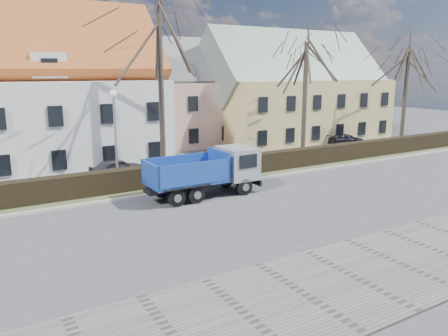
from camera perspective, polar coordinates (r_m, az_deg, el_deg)
ground at (r=23.15m, az=5.02°, el=-4.75°), size 120.00×120.00×0.00m
sidewalk_near at (r=17.41m, az=21.83°, el=-11.52°), size 80.00×5.00×0.08m
curb_far at (r=26.86m, az=-0.69°, el=-2.12°), size 80.00×0.30×0.12m
grass_strip at (r=28.21m, az=-2.31°, el=-1.42°), size 80.00×3.00×0.10m
hedge at (r=27.90m, az=-2.12°, el=-0.31°), size 60.00×0.90×1.30m
building_pink at (r=41.63m, az=-6.57°, el=8.56°), size 10.80×8.80×8.00m
building_yellow at (r=45.43m, az=9.17°, el=9.13°), size 18.80×10.80×8.50m
tree_1 at (r=28.60m, az=-8.26°, el=11.36°), size 9.20×9.20×12.65m
tree_2 at (r=35.01m, az=10.54°, el=10.14°), size 8.00×8.00×11.00m
tree_3 at (r=43.83m, az=22.63°, el=9.49°), size 7.60×7.60×10.45m
dump_truck at (r=24.16m, az=-3.18°, el=-0.69°), size 6.71×2.54×2.68m
streetlight at (r=26.29m, az=-13.96°, el=3.61°), size 0.46×0.46×5.89m
cart_frame at (r=25.10m, az=-7.95°, el=-2.65°), size 0.76×0.47×0.67m
parked_car_a at (r=29.60m, az=-13.76°, el=0.04°), size 3.92×2.25×1.26m
parked_car_b at (r=42.67m, az=15.70°, el=3.58°), size 3.80×1.89×1.06m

